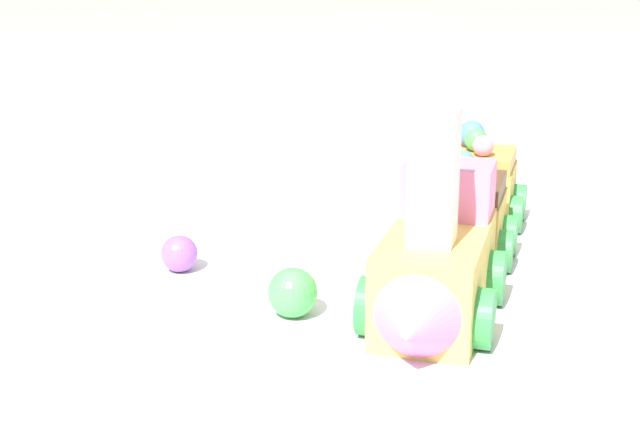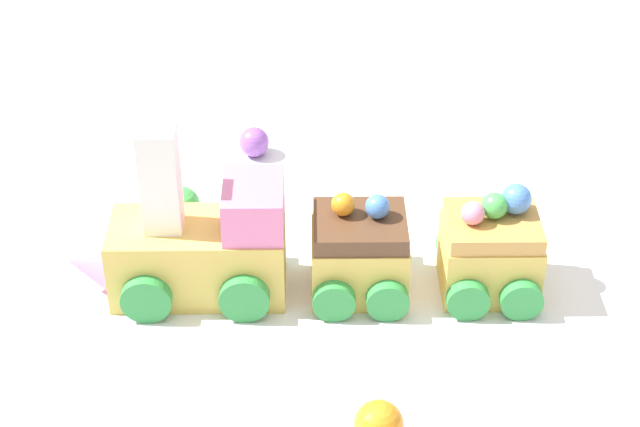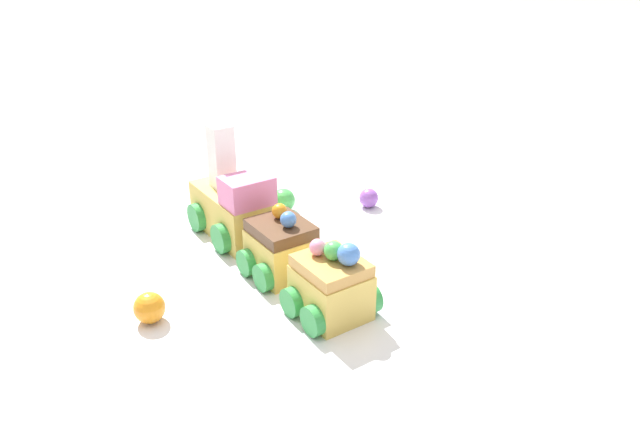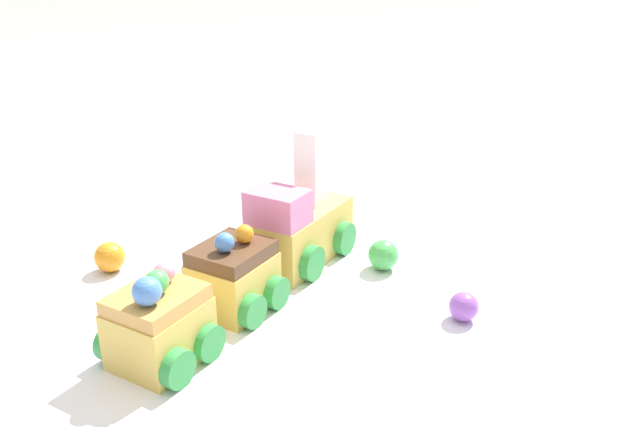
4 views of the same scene
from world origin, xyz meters
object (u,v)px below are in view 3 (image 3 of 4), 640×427
at_px(gumball_purple, 369,198).
at_px(gumball_orange, 149,308).
at_px(cake_car_chocolate, 282,249).
at_px(gumball_green, 283,200).
at_px(cake_car_caramel, 332,286).
at_px(cake_train_locomotive, 230,204).

relative_size(gumball_purple, gumball_orange, 0.85).
height_order(cake_car_chocolate, gumball_purple, cake_car_chocolate).
bearing_deg(cake_car_chocolate, gumball_green, -31.69).
bearing_deg(gumball_green, cake_car_caramel, 173.98).
xyz_separation_m(cake_train_locomotive, cake_car_caramel, (-0.18, -0.04, -0.01)).
distance_m(cake_car_caramel, gumball_orange, 0.15).
xyz_separation_m(cake_train_locomotive, cake_car_chocolate, (-0.10, -0.03, -0.01)).
distance_m(cake_train_locomotive, gumball_green, 0.07).
height_order(gumball_purple, gumball_green, gumball_green).
bearing_deg(gumball_purple, cake_car_caramel, 147.58).
height_order(cake_car_chocolate, gumball_green, cake_car_chocolate).
height_order(cake_car_caramel, gumball_purple, cake_car_caramel).
distance_m(cake_car_caramel, gumball_green, 0.21).
xyz_separation_m(cake_train_locomotive, gumball_green, (0.03, -0.07, -0.02)).
distance_m(cake_car_chocolate, cake_car_caramel, 0.08).
relative_size(cake_car_caramel, gumball_orange, 2.98).
bearing_deg(gumball_orange, cake_car_chocolate, -73.74).
bearing_deg(cake_car_chocolate, gumball_purple, -65.96).
height_order(cake_car_chocolate, gumball_orange, cake_car_chocolate).
xyz_separation_m(cake_car_caramel, gumball_purple, (0.18, -0.12, -0.02)).
bearing_deg(cake_car_chocolate, cake_car_caramel, -179.91).
bearing_deg(gumball_green, cake_train_locomotive, 113.55).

